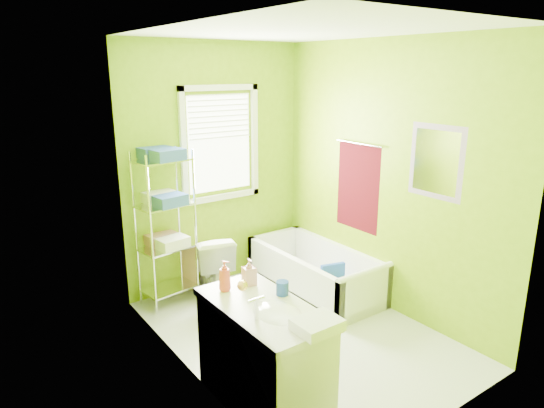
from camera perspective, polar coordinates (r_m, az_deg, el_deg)
ground at (r=4.56m, az=3.11°, el=-14.91°), size 2.90×2.90×0.00m
room_envelope at (r=4.01m, az=3.43°, el=4.51°), size 2.14×2.94×2.62m
window at (r=5.19m, az=-6.11°, el=7.76°), size 0.92×0.05×1.22m
door at (r=2.83m, az=-0.54°, el=-12.08°), size 0.09×0.80×2.00m
right_wall_decor at (r=4.75m, az=13.33°, el=3.08°), size 0.04×1.48×1.17m
bathtub at (r=5.27m, az=5.27°, el=-8.62°), size 0.71×1.53×0.49m
toilet at (r=5.14m, az=-7.20°, el=-7.08°), size 0.54×0.75×0.68m
vanity at (r=3.52m, az=-0.92°, el=-17.07°), size 0.53×1.08×1.01m
wire_shelf_unit at (r=4.89m, az=-12.35°, el=-0.74°), size 0.57×0.46×1.59m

